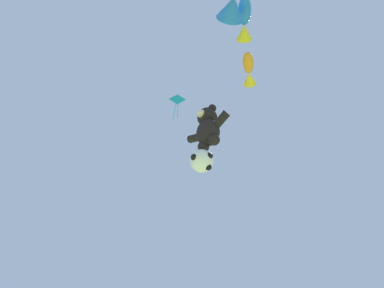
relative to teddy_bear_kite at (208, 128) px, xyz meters
The scene contains 5 objects.
teddy_bear_kite is the anchor object (origin of this frame).
soccer_ball_kite 1.71m from the teddy_bear_kite, 164.42° to the right, with size 0.99×0.99×0.91m.
fish_kite_tangerine 3.40m from the teddy_bear_kite, 16.78° to the left, with size 1.35×1.66×0.58m.
fish_kite_cobalt 4.75m from the teddy_bear_kite, 16.38° to the right, with size 1.63×1.79×0.68m.
diamond_kite 4.71m from the teddy_bear_kite, behind, with size 0.66×0.75×2.17m.
Camera 1 is at (7.02, -1.83, 1.22)m, focal length 28.00 mm.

